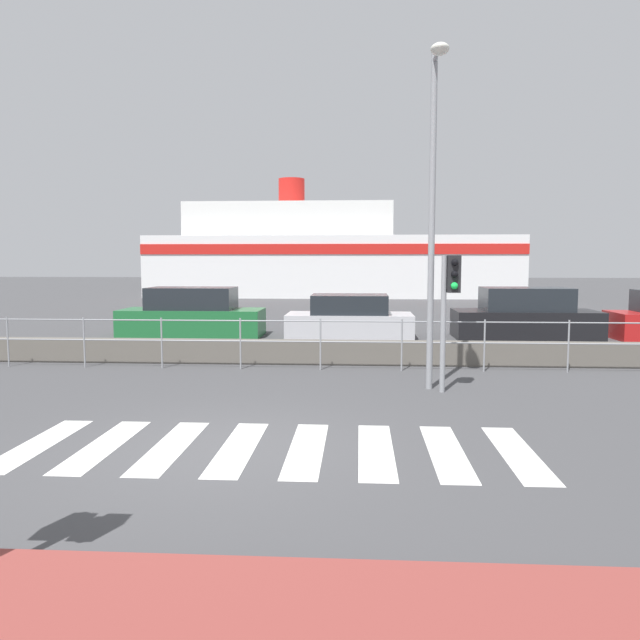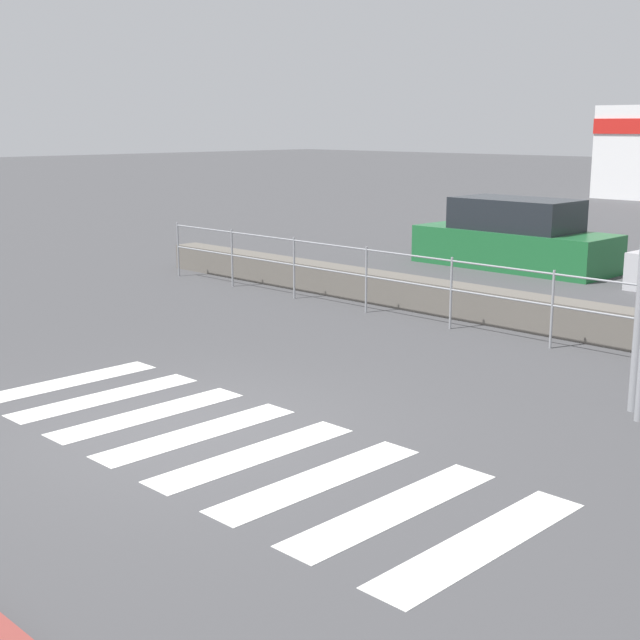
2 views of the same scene
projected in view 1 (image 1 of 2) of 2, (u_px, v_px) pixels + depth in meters
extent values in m
plane|color=#424244|center=(224.00, 448.00, 8.18)|extent=(160.00, 160.00, 0.00)
cube|color=brown|center=(90.00, 625.00, 4.10)|extent=(24.00, 1.80, 0.12)
cube|color=silver|center=(39.00, 444.00, 8.34)|extent=(0.45, 2.40, 0.01)
cube|color=silver|center=(104.00, 445.00, 8.28)|extent=(0.45, 2.40, 0.01)
cube|color=silver|center=(171.00, 446.00, 8.23)|extent=(0.45, 2.40, 0.01)
cube|color=silver|center=(238.00, 448.00, 8.17)|extent=(0.45, 2.40, 0.01)
cube|color=silver|center=(307.00, 449.00, 8.11)|extent=(0.45, 2.40, 0.01)
cube|color=silver|center=(376.00, 450.00, 8.06)|extent=(0.45, 2.40, 0.01)
cube|color=silver|center=(446.00, 452.00, 8.00)|extent=(0.45, 2.40, 0.01)
cube|color=silver|center=(517.00, 453.00, 7.95)|extent=(0.45, 2.40, 0.01)
cube|color=#605B54|center=(285.00, 352.00, 14.87)|extent=(18.07, 0.55, 0.54)
cylinder|color=gray|center=(280.00, 321.00, 13.92)|extent=(16.26, 0.03, 0.03)
cylinder|color=gray|center=(280.00, 341.00, 13.97)|extent=(16.26, 0.03, 0.03)
cylinder|color=gray|center=(8.00, 342.00, 14.36)|extent=(0.04, 0.04, 1.16)
cylinder|color=gray|center=(84.00, 342.00, 14.25)|extent=(0.04, 0.04, 1.16)
cylinder|color=gray|center=(162.00, 343.00, 14.14)|extent=(0.04, 0.04, 1.16)
cylinder|color=gray|center=(240.00, 344.00, 14.03)|extent=(0.04, 0.04, 1.16)
cylinder|color=gray|center=(320.00, 344.00, 13.92)|extent=(0.04, 0.04, 1.16)
cylinder|color=gray|center=(402.00, 345.00, 13.80)|extent=(0.04, 0.04, 1.16)
cylinder|color=gray|center=(484.00, 346.00, 13.69)|extent=(0.04, 0.04, 1.16)
cylinder|color=gray|center=(568.00, 346.00, 13.58)|extent=(0.04, 0.04, 1.16)
cylinder|color=gray|center=(443.00, 324.00, 11.50)|extent=(0.10, 0.10, 2.54)
cube|color=black|center=(453.00, 274.00, 11.40)|extent=(0.24, 0.24, 0.68)
sphere|color=black|center=(455.00, 262.00, 11.24)|extent=(0.13, 0.13, 0.13)
sphere|color=black|center=(455.00, 274.00, 11.27)|extent=(0.13, 0.13, 0.13)
sphere|color=#19D84C|center=(454.00, 286.00, 11.29)|extent=(0.13, 0.13, 0.13)
cylinder|color=gray|center=(432.00, 225.00, 11.63)|extent=(0.12, 0.12, 6.23)
cylinder|color=gray|center=(437.00, 53.00, 10.96)|extent=(0.07, 0.76, 0.07)
ellipsoid|color=silver|center=(440.00, 49.00, 10.59)|extent=(0.32, 0.42, 0.19)
cube|color=white|center=(334.00, 266.00, 43.39)|extent=(24.45, 8.44, 4.02)
cube|color=white|center=(292.00, 221.00, 43.27)|extent=(13.69, 6.75, 2.21)
cube|color=red|center=(331.00, 249.00, 39.07)|extent=(24.45, 0.08, 0.64)
cylinder|color=red|center=(292.00, 192.00, 43.08)|extent=(1.80, 1.80, 1.80)
cube|color=#1E6633|center=(192.00, 322.00, 20.26)|extent=(4.57, 1.74, 0.87)
cube|color=#1E2328|center=(192.00, 298.00, 20.19)|extent=(2.74, 1.53, 0.71)
cube|color=#BCBCC1|center=(350.00, 325.00, 19.95)|extent=(4.01, 1.89, 0.75)
cube|color=#1E2328|center=(350.00, 304.00, 19.89)|extent=(2.40, 1.66, 0.61)
cube|color=black|center=(525.00, 324.00, 19.60)|extent=(4.41, 1.84, 0.88)
cube|color=#1E2328|center=(526.00, 299.00, 19.53)|extent=(2.65, 1.62, 0.72)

